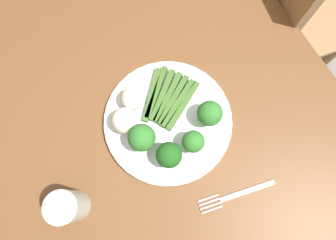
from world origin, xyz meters
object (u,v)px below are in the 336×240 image
(plate, at_px, (168,121))
(broccoli_outer_edge, at_px, (210,114))
(dining_table, at_px, (146,117))
(broccoli_left, at_px, (169,155))
(broccoli_front_left, at_px, (193,142))
(cauliflower_near_center, at_px, (124,120))
(water_glass, at_px, (68,207))
(chair, at_px, (269,12))
(cauliflower_back, at_px, (133,98))
(fork, at_px, (236,195))
(asparagus_bundle, at_px, (167,98))
(broccoli_back_right, at_px, (142,138))

(plate, bearing_deg, broccoli_outer_edge, -115.73)
(dining_table, xyz_separation_m, broccoli_left, (-0.14, 0.01, 0.17))
(broccoli_front_left, xyz_separation_m, cauliflower_near_center, (0.11, 0.10, -0.00))
(cauliflower_near_center, bearing_deg, plate, -115.54)
(water_glass, bearing_deg, broccoli_front_left, -92.12)
(chair, height_order, broccoli_front_left, chair)
(plate, distance_m, cauliflower_back, 0.09)
(cauliflower_back, relative_size, water_glass, 0.54)
(chair, height_order, fork, chair)
(dining_table, bearing_deg, broccoli_outer_edge, -134.78)
(broccoli_front_left, bearing_deg, asparagus_bundle, -2.06)
(broccoli_left, distance_m, cauliflower_back, 0.14)
(chair, relative_size, broccoli_back_right, 12.64)
(asparagus_bundle, xyz_separation_m, broccoli_back_right, (-0.06, 0.09, 0.03))
(plate, relative_size, cauliflower_back, 5.36)
(broccoli_back_right, relative_size, cauliflower_back, 1.34)
(dining_table, height_order, broccoli_back_right, broccoli_back_right)
(broccoli_back_right, bearing_deg, broccoli_left, -151.88)
(dining_table, distance_m, broccoli_left, 0.22)
(fork, height_order, water_glass, water_glass)
(asparagus_bundle, relative_size, fork, 0.90)
(cauliflower_back, bearing_deg, chair, -75.39)
(plate, height_order, asparagus_bundle, asparagus_bundle)
(broccoli_back_right, relative_size, water_glass, 0.72)
(dining_table, xyz_separation_m, broccoli_outer_edge, (-0.10, -0.10, 0.17))
(plate, relative_size, fork, 1.67)
(broccoli_left, bearing_deg, broccoli_front_left, -90.15)
(plate, bearing_deg, water_glass, 103.32)
(water_glass, bearing_deg, dining_table, -60.71)
(plate, height_order, fork, plate)
(plate, distance_m, broccoli_back_right, 0.08)
(chair, distance_m, fork, 0.69)
(plate, relative_size, cauliflower_near_center, 5.05)
(chair, xyz_separation_m, fork, (-0.42, 0.48, 0.26))
(water_glass, bearing_deg, broccoli_left, -92.63)
(asparagus_bundle, height_order, water_glass, water_glass)
(asparagus_bundle, relative_size, broccoli_left, 2.32)
(chair, relative_size, plate, 3.15)
(cauliflower_back, height_order, water_glass, water_glass)
(chair, height_order, plate, chair)
(water_glass, bearing_deg, asparagus_bundle, -69.60)
(cauliflower_near_center, bearing_deg, broccoli_left, -157.98)
(dining_table, xyz_separation_m, water_glass, (-0.13, 0.23, 0.17))
(plate, height_order, broccoli_left, broccoli_left)
(cauliflower_back, relative_size, fork, 0.31)
(broccoli_front_left, distance_m, fork, 0.14)
(broccoli_left, distance_m, cauliflower_near_center, 0.12)
(plate, xyz_separation_m, cauliflower_near_center, (0.04, 0.08, 0.03))
(broccoli_left, relative_size, fork, 0.39)
(chair, bearing_deg, broccoli_outer_edge, 129.29)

